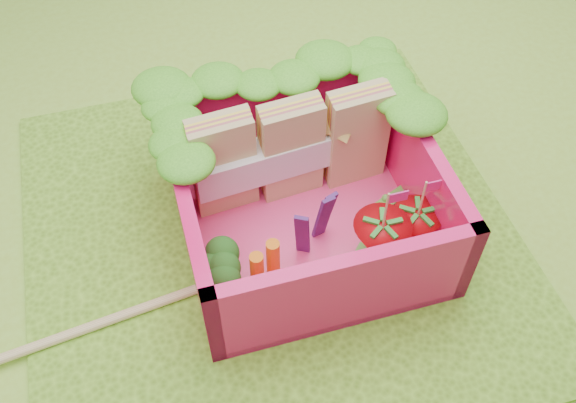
{
  "coord_description": "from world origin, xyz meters",
  "views": [
    {
      "loc": [
        -0.49,
        -2.04,
        2.85
      ],
      "look_at": [
        0.09,
        -0.02,
        0.28
      ],
      "focal_mm": 40.0,
      "sensor_mm": 36.0,
      "label": 1
    }
  ],
  "objects_px": {
    "bento_box": "(305,195)",
    "strawberry_left": "(380,242)",
    "chopsticks": "(97,325)",
    "sandwich_stack": "(292,149)",
    "broccoli": "(222,271)",
    "strawberry_right": "(415,228)"
  },
  "relations": [
    {
      "from": "broccoli",
      "to": "strawberry_right",
      "type": "bearing_deg",
      "value": 0.7
    },
    {
      "from": "sandwich_stack",
      "to": "strawberry_right",
      "type": "xyz_separation_m",
      "value": [
        0.49,
        -0.56,
        -0.16
      ]
    },
    {
      "from": "strawberry_left",
      "to": "strawberry_right",
      "type": "distance_m",
      "value": 0.22
    },
    {
      "from": "strawberry_left",
      "to": "sandwich_stack",
      "type": "bearing_deg",
      "value": 114.71
    },
    {
      "from": "sandwich_stack",
      "to": "strawberry_left",
      "type": "height_order",
      "value": "sandwich_stack"
    },
    {
      "from": "bento_box",
      "to": "sandwich_stack",
      "type": "distance_m",
      "value": 0.28
    },
    {
      "from": "sandwich_stack",
      "to": "strawberry_left",
      "type": "bearing_deg",
      "value": -65.29
    },
    {
      "from": "chopsticks",
      "to": "sandwich_stack",
      "type": "bearing_deg",
      "value": 26.38
    },
    {
      "from": "strawberry_right",
      "to": "bento_box",
      "type": "bearing_deg",
      "value": 149.3
    },
    {
      "from": "sandwich_stack",
      "to": "broccoli",
      "type": "distance_m",
      "value": 0.78
    },
    {
      "from": "sandwich_stack",
      "to": "broccoli",
      "type": "bearing_deg",
      "value": -131.9
    },
    {
      "from": "broccoli",
      "to": "chopsticks",
      "type": "height_order",
      "value": "broccoli"
    },
    {
      "from": "strawberry_left",
      "to": "chopsticks",
      "type": "relative_size",
      "value": 0.22
    },
    {
      "from": "broccoli",
      "to": "strawberry_left",
      "type": "relative_size",
      "value": 0.59
    },
    {
      "from": "bento_box",
      "to": "chopsticks",
      "type": "relative_size",
      "value": 0.54
    },
    {
      "from": "broccoli",
      "to": "strawberry_right",
      "type": "xyz_separation_m",
      "value": [
        1.01,
        0.01,
        -0.04
      ]
    },
    {
      "from": "broccoli",
      "to": "strawberry_left",
      "type": "bearing_deg",
      "value": -2.42
    },
    {
      "from": "bento_box",
      "to": "broccoli",
      "type": "xyz_separation_m",
      "value": [
        -0.51,
        -0.31,
        -0.05
      ]
    },
    {
      "from": "sandwich_stack",
      "to": "strawberry_left",
      "type": "distance_m",
      "value": 0.69
    },
    {
      "from": "bento_box",
      "to": "strawberry_left",
      "type": "height_order",
      "value": "strawberry_left"
    },
    {
      "from": "bento_box",
      "to": "sandwich_stack",
      "type": "bearing_deg",
      "value": 88.79
    },
    {
      "from": "sandwich_stack",
      "to": "strawberry_right",
      "type": "height_order",
      "value": "sandwich_stack"
    }
  ]
}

